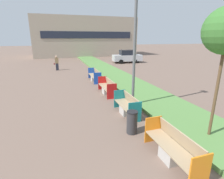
{
  "coord_description": "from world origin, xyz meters",
  "views": [
    {
      "loc": [
        -2.16,
        0.06,
        3.56
      ],
      "look_at": [
        0.9,
        9.52,
        0.6
      ],
      "focal_mm": 28.0,
      "sensor_mm": 36.0,
      "label": 1
    }
  ],
  "objects_px": {
    "pedestrian_walking": "(57,63)",
    "parked_car_distant": "(127,56)",
    "litter_bin": "(132,122)",
    "bench_teal_frame": "(127,107)",
    "bench_orange_frame": "(173,149)",
    "bench_blue_frame": "(95,76)",
    "street_lamp_post": "(135,31)",
    "bench_red_frame": "(107,88)"
  },
  "relations": [
    {
      "from": "pedestrian_walking",
      "to": "parked_car_distant",
      "type": "relative_size",
      "value": 0.38
    },
    {
      "from": "pedestrian_walking",
      "to": "litter_bin",
      "type": "bearing_deg",
      "value": -80.76
    },
    {
      "from": "bench_teal_frame",
      "to": "parked_car_distant",
      "type": "distance_m",
      "value": 18.19
    },
    {
      "from": "bench_orange_frame",
      "to": "bench_blue_frame",
      "type": "bearing_deg",
      "value": 89.98
    },
    {
      "from": "bench_blue_frame",
      "to": "street_lamp_post",
      "type": "relative_size",
      "value": 0.35
    },
    {
      "from": "parked_car_distant",
      "to": "bench_orange_frame",
      "type": "bearing_deg",
      "value": -103.27
    },
    {
      "from": "bench_teal_frame",
      "to": "bench_red_frame",
      "type": "bearing_deg",
      "value": 89.94
    },
    {
      "from": "bench_blue_frame",
      "to": "bench_red_frame",
      "type": "bearing_deg",
      "value": -90.04
    },
    {
      "from": "litter_bin",
      "to": "pedestrian_walking",
      "type": "relative_size",
      "value": 0.55
    },
    {
      "from": "bench_orange_frame",
      "to": "litter_bin",
      "type": "bearing_deg",
      "value": 105.59
    },
    {
      "from": "bench_teal_frame",
      "to": "bench_red_frame",
      "type": "height_order",
      "value": "same"
    },
    {
      "from": "bench_blue_frame",
      "to": "litter_bin",
      "type": "height_order",
      "value": "bench_blue_frame"
    },
    {
      "from": "bench_teal_frame",
      "to": "litter_bin",
      "type": "bearing_deg",
      "value": -106.6
    },
    {
      "from": "litter_bin",
      "to": "bench_teal_frame",
      "type": "bearing_deg",
      "value": 73.4
    },
    {
      "from": "bench_blue_frame",
      "to": "parked_car_distant",
      "type": "height_order",
      "value": "parked_car_distant"
    },
    {
      "from": "bench_teal_frame",
      "to": "street_lamp_post",
      "type": "xyz_separation_m",
      "value": [
        0.61,
        0.71,
        3.5
      ]
    },
    {
      "from": "bench_teal_frame",
      "to": "bench_red_frame",
      "type": "relative_size",
      "value": 0.87
    },
    {
      "from": "bench_teal_frame",
      "to": "bench_red_frame",
      "type": "distance_m",
      "value": 3.38
    },
    {
      "from": "bench_red_frame",
      "to": "street_lamp_post",
      "type": "distance_m",
      "value": 4.44
    },
    {
      "from": "bench_teal_frame",
      "to": "pedestrian_walking",
      "type": "distance_m",
      "value": 13.76
    },
    {
      "from": "street_lamp_post",
      "to": "parked_car_distant",
      "type": "relative_size",
      "value": 1.6
    },
    {
      "from": "bench_orange_frame",
      "to": "street_lamp_post",
      "type": "xyz_separation_m",
      "value": [
        0.61,
        4.22,
        3.49
      ]
    },
    {
      "from": "bench_orange_frame",
      "to": "bench_teal_frame",
      "type": "xyz_separation_m",
      "value": [
        -0.0,
        3.52,
        -0.01
      ]
    },
    {
      "from": "bench_red_frame",
      "to": "bench_teal_frame",
      "type": "bearing_deg",
      "value": -90.06
    },
    {
      "from": "bench_blue_frame",
      "to": "litter_bin",
      "type": "relative_size",
      "value": 2.69
    },
    {
      "from": "pedestrian_walking",
      "to": "bench_orange_frame",
      "type": "bearing_deg",
      "value": -80.06
    },
    {
      "from": "bench_red_frame",
      "to": "street_lamp_post",
      "type": "bearing_deg",
      "value": -77.13
    },
    {
      "from": "bench_orange_frame",
      "to": "street_lamp_post",
      "type": "relative_size",
      "value": 0.31
    },
    {
      "from": "bench_teal_frame",
      "to": "pedestrian_walking",
      "type": "height_order",
      "value": "pedestrian_walking"
    },
    {
      "from": "bench_red_frame",
      "to": "street_lamp_post",
      "type": "relative_size",
      "value": 0.32
    },
    {
      "from": "bench_orange_frame",
      "to": "bench_teal_frame",
      "type": "bearing_deg",
      "value": 90.05
    },
    {
      "from": "bench_red_frame",
      "to": "parked_car_distant",
      "type": "height_order",
      "value": "parked_car_distant"
    },
    {
      "from": "litter_bin",
      "to": "parked_car_distant",
      "type": "xyz_separation_m",
      "value": [
        7.5,
        18.48,
        0.46
      ]
    },
    {
      "from": "pedestrian_walking",
      "to": "parked_car_distant",
      "type": "xyz_separation_m",
      "value": [
        9.96,
        3.35,
        0.08
      ]
    },
    {
      "from": "bench_orange_frame",
      "to": "bench_red_frame",
      "type": "xyz_separation_m",
      "value": [
        0.0,
        6.9,
        0.0
      ]
    },
    {
      "from": "bench_blue_frame",
      "to": "bench_teal_frame",
      "type": "bearing_deg",
      "value": -90.05
    },
    {
      "from": "parked_car_distant",
      "to": "bench_blue_frame",
      "type": "bearing_deg",
      "value": -120.2
    },
    {
      "from": "parked_car_distant",
      "to": "bench_red_frame",
      "type": "bearing_deg",
      "value": -111.81
    },
    {
      "from": "parked_car_distant",
      "to": "litter_bin",
      "type": "bearing_deg",
      "value": -106.35
    },
    {
      "from": "bench_red_frame",
      "to": "litter_bin",
      "type": "bearing_deg",
      "value": -95.73
    },
    {
      "from": "bench_red_frame",
      "to": "parked_car_distant",
      "type": "relative_size",
      "value": 0.51
    },
    {
      "from": "litter_bin",
      "to": "street_lamp_post",
      "type": "bearing_deg",
      "value": 64.99
    }
  ]
}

